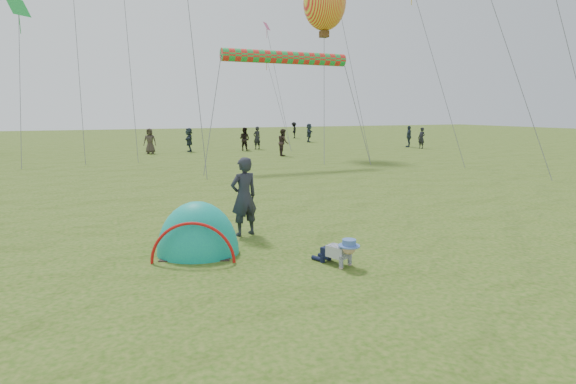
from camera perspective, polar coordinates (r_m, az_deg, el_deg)
name	(u,v)px	position (r m, az deg, el deg)	size (l,w,h in m)	color
ground	(344,264)	(8.80, 7.08, -9.01)	(140.00, 140.00, 0.00)	#204E0B
crawling_toddler	(340,251)	(8.61, 6.61, -7.45)	(0.51, 0.73, 0.56)	black
popup_tent	(198,253)	(9.52, -11.31, -7.61)	(1.68, 1.38, 2.17)	#108389
standing_adult	(244,197)	(10.50, -5.62, -0.59)	(0.67, 0.44, 1.85)	#24252E
crowd_person_0	(257,138)	(34.57, -3.97, 6.87)	(0.63, 0.41, 1.73)	black
crowd_person_3	(294,130)	(48.73, 0.75, 7.86)	(1.11, 0.64, 1.72)	black
crowd_person_5	(189,140)	(33.23, -12.45, 6.49)	(1.58, 0.50, 1.70)	#25313A
crowd_person_6	(421,138)	(36.67, 16.59, 6.59)	(0.60, 0.39, 1.64)	black
crowd_person_7	(245,139)	(33.44, -5.54, 6.71)	(0.83, 0.65, 1.70)	black
crowd_person_10	(150,141)	(32.32, -17.14, 6.21)	(0.84, 0.55, 1.73)	#3B322A
crowd_person_11	(309,133)	(42.62, 2.69, 7.51)	(1.61, 0.51, 1.73)	#26303D
crowd_person_13	(283,142)	(29.40, -0.61, 6.32)	(0.85, 0.66, 1.75)	#302420
crowd_person_14	(409,136)	(37.86, 15.09, 6.83)	(1.01, 0.42, 1.72)	#263141
balloon_kite	(325,6)	(30.90, 4.66, 22.47)	(2.72, 2.72, 3.81)	yellow
rainbow_tube_kite	(286,58)	(24.17, -0.29, 16.70)	(0.64, 0.64, 6.82)	red
diamond_kite_0	(266,55)	(37.44, -2.75, 16.98)	(0.93, 0.93, 0.00)	orange
diamond_kite_3	(18,7)	(31.67, -31.07, 19.49)	(1.16, 1.16, 0.00)	green
diamond_kite_11	(267,26)	(39.38, -2.71, 20.29)	(0.74, 0.74, 0.00)	#DF528B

